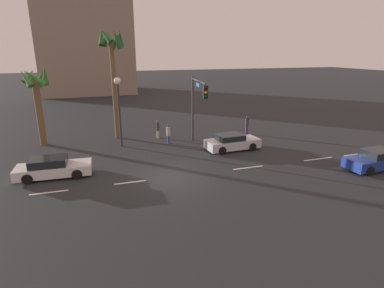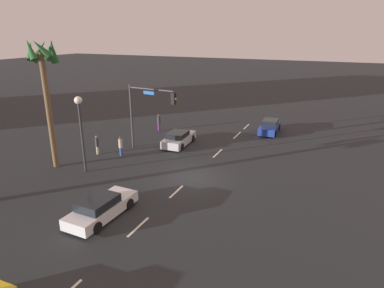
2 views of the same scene
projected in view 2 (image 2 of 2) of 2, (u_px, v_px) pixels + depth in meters
ground_plane at (192, 177)px, 24.56m from camera, size 220.00×220.00×0.00m
lane_stripe_2 at (138, 227)px, 18.33m from camera, size 2.09×0.14×0.01m
lane_stripe_3 at (176, 192)px, 22.35m from camera, size 1.97×0.14×0.01m
lane_stripe_4 at (218, 153)px, 29.40m from camera, size 2.29×0.14×0.01m
lane_stripe_5 at (237, 135)px, 34.49m from camera, size 2.51×0.14×0.01m
lane_stripe_6 at (246, 127)px, 37.58m from camera, size 2.28×0.14×0.01m
car_0 at (101, 208)px, 19.13m from camera, size 4.68×2.01×1.29m
car_2 at (179, 139)px, 31.38m from camera, size 4.51×2.09×1.31m
car_3 at (270, 127)px, 35.20m from camera, size 4.16×1.92×1.35m
traffic_signal at (146, 107)px, 28.94m from camera, size 0.77×4.88×5.77m
streetlamp at (80, 120)px, 24.25m from camera, size 0.56×0.56×5.77m
pedestrian_0 at (121, 146)px, 28.58m from camera, size 0.47×0.47×1.69m
pedestrian_1 at (159, 122)px, 35.80m from camera, size 0.49×0.49×1.81m
pedestrian_2 at (97, 144)px, 28.93m from camera, size 0.42×0.42×1.67m
palm_tree_1 at (44, 72)px, 24.30m from camera, size 2.37×2.61×9.75m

